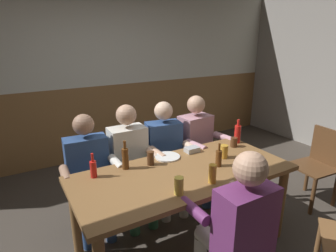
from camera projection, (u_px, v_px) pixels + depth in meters
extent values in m
plane|color=#423A33|center=(173.00, 234.00, 2.85)|extent=(8.06, 8.06, 0.00)
cube|color=beige|center=(92.00, 34.00, 4.15)|extent=(6.71, 0.12, 1.53)
cube|color=brown|center=(99.00, 121.00, 4.56)|extent=(6.71, 0.12, 1.16)
cube|color=brown|center=(184.00, 173.00, 2.48)|extent=(1.92, 0.88, 0.04)
cylinder|color=brown|center=(280.00, 203.00, 2.72)|extent=(0.08, 0.08, 0.73)
cylinder|color=brown|center=(76.00, 220.00, 2.47)|extent=(0.08, 0.08, 0.73)
cylinder|color=brown|center=(229.00, 173.00, 3.31)|extent=(0.08, 0.08, 0.73)
cube|color=#2D4C84|center=(87.00, 162.00, 2.79)|extent=(0.41, 0.23, 0.51)
sphere|color=#9E755B|center=(83.00, 125.00, 2.67)|extent=(0.20, 0.20, 0.20)
cylinder|color=#2D4C84|center=(103.00, 187.00, 2.78)|extent=(0.16, 0.39, 0.13)
cylinder|color=#2D4C84|center=(80.00, 193.00, 2.69)|extent=(0.16, 0.39, 0.13)
cylinder|color=#2D4C84|center=(110.00, 222.00, 2.70)|extent=(0.10, 0.10, 0.42)
cylinder|color=#2D4C84|center=(87.00, 228.00, 2.61)|extent=(0.10, 0.10, 0.42)
cylinder|color=#2D4C84|center=(117.00, 165.00, 2.67)|extent=(0.10, 0.28, 0.08)
cylinder|color=#9E755B|center=(65.00, 175.00, 2.48)|extent=(0.10, 0.28, 0.08)
cube|color=silver|center=(128.00, 152.00, 2.99)|extent=(0.38, 0.24, 0.54)
sphere|color=tan|center=(126.00, 115.00, 2.86)|extent=(0.21, 0.21, 0.21)
cylinder|color=#33724C|center=(144.00, 177.00, 2.99)|extent=(0.13, 0.43, 0.13)
cylinder|color=#33724C|center=(125.00, 182.00, 2.89)|extent=(0.13, 0.43, 0.13)
cylinder|color=#33724C|center=(153.00, 209.00, 2.89)|extent=(0.10, 0.10, 0.42)
cylinder|color=#33724C|center=(134.00, 215.00, 2.80)|extent=(0.10, 0.10, 0.42)
cylinder|color=tan|center=(158.00, 154.00, 2.87)|extent=(0.08, 0.28, 0.08)
cylinder|color=silver|center=(116.00, 163.00, 2.67)|extent=(0.08, 0.28, 0.08)
cube|color=#2D4C84|center=(164.00, 145.00, 3.20)|extent=(0.41, 0.28, 0.53)
sphere|color=beige|center=(163.00, 111.00, 3.08)|extent=(0.20, 0.20, 0.20)
cylinder|color=silver|center=(177.00, 169.00, 3.17)|extent=(0.20, 0.43, 0.13)
cylinder|color=silver|center=(160.00, 172.00, 3.10)|extent=(0.20, 0.43, 0.13)
cylinder|color=silver|center=(184.00, 199.00, 3.07)|extent=(0.10, 0.10, 0.42)
cylinder|color=silver|center=(166.00, 203.00, 3.00)|extent=(0.10, 0.10, 0.42)
cylinder|color=beige|center=(191.00, 148.00, 3.04)|extent=(0.13, 0.29, 0.08)
cylinder|color=beige|center=(152.00, 154.00, 2.89)|extent=(0.13, 0.29, 0.08)
cube|color=#B78493|center=(195.00, 137.00, 3.40)|extent=(0.40, 0.28, 0.54)
sphere|color=tan|center=(196.00, 105.00, 3.28)|extent=(0.21, 0.21, 0.21)
cylinder|color=#2D4C84|center=(209.00, 159.00, 3.43)|extent=(0.18, 0.42, 0.13)
cylinder|color=#2D4C84|center=(196.00, 163.00, 3.31)|extent=(0.18, 0.42, 0.13)
cylinder|color=#2D4C84|center=(220.00, 185.00, 3.36)|extent=(0.10, 0.10, 0.42)
cylinder|color=#2D4C84|center=(207.00, 191.00, 3.24)|extent=(0.10, 0.10, 0.42)
cylinder|color=#B78493|center=(224.00, 138.00, 3.32)|extent=(0.11, 0.29, 0.08)
cylinder|color=#B78493|center=(196.00, 146.00, 3.07)|extent=(0.11, 0.29, 0.08)
cube|color=#6B2D66|center=(245.00, 223.00, 1.88)|extent=(0.40, 0.22, 0.51)
sphere|color=tan|center=(250.00, 169.00, 1.76)|extent=(0.22, 0.22, 0.22)
cylinder|color=silver|center=(217.00, 246.00, 2.01)|extent=(0.13, 0.38, 0.13)
cylinder|color=silver|center=(240.00, 235.00, 2.12)|extent=(0.13, 0.38, 0.13)
cylinder|color=silver|center=(222.00, 249.00, 2.35)|extent=(0.10, 0.10, 0.42)
cylinder|color=#6B2D66|center=(194.00, 210.00, 1.97)|extent=(0.08, 0.28, 0.08)
cylinder|color=tan|center=(244.00, 193.00, 2.19)|extent=(0.08, 0.28, 0.08)
cube|color=brown|center=(313.00, 167.00, 3.28)|extent=(0.47, 0.47, 0.02)
cube|color=brown|center=(328.00, 146.00, 3.29)|extent=(0.06, 0.40, 0.42)
cylinder|color=brown|center=(313.00, 196.00, 3.10)|extent=(0.04, 0.04, 0.44)
cylinder|color=brown|center=(285.00, 181.00, 3.43)|extent=(0.04, 0.04, 0.44)
cylinder|color=brown|center=(336.00, 189.00, 3.26)|extent=(0.04, 0.04, 0.44)
cylinder|color=brown|center=(307.00, 175.00, 3.59)|extent=(0.04, 0.04, 0.44)
cylinder|color=brown|center=(318.00, 244.00, 2.40)|extent=(0.04, 0.04, 0.44)
cylinder|color=#F9E08C|center=(247.00, 156.00, 2.68)|extent=(0.04, 0.04, 0.08)
cube|color=#B2B7BC|center=(192.00, 150.00, 2.87)|extent=(0.14, 0.10, 0.05)
cylinder|color=white|center=(167.00, 157.00, 2.74)|extent=(0.24, 0.24, 0.01)
cylinder|color=#593314|center=(125.00, 159.00, 2.49)|extent=(0.06, 0.06, 0.19)
cylinder|color=#593314|center=(125.00, 145.00, 2.45)|extent=(0.02, 0.02, 0.07)
cylinder|color=#593314|center=(219.00, 159.00, 2.55)|extent=(0.06, 0.06, 0.15)
cylinder|color=#593314|center=(219.00, 147.00, 2.51)|extent=(0.02, 0.02, 0.07)
cylinder|color=red|center=(93.00, 169.00, 2.35)|extent=(0.05, 0.05, 0.14)
cylinder|color=red|center=(92.00, 157.00, 2.32)|extent=(0.02, 0.02, 0.07)
cylinder|color=red|center=(237.00, 134.00, 3.10)|extent=(0.07, 0.07, 0.19)
cylinder|color=red|center=(238.00, 123.00, 3.06)|extent=(0.03, 0.03, 0.07)
cylinder|color=#4C2D19|center=(151.00, 158.00, 2.58)|extent=(0.07, 0.07, 0.13)
cylinder|color=gold|center=(212.00, 174.00, 2.26)|extent=(0.06, 0.06, 0.16)
cylinder|color=#E5C64C|center=(179.00, 186.00, 2.10)|extent=(0.07, 0.07, 0.13)
cylinder|color=gold|center=(224.00, 152.00, 2.72)|extent=(0.08, 0.08, 0.13)
cylinder|color=#4C2D19|center=(234.00, 142.00, 3.00)|extent=(0.07, 0.07, 0.10)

